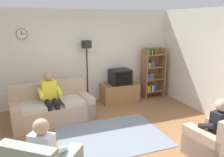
{
  "coord_description": "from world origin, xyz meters",
  "views": [
    {
      "loc": [
        -1.47,
        -3.83,
        2.41
      ],
      "look_at": [
        0.37,
        1.0,
        1.08
      ],
      "focal_mm": 36.78,
      "sensor_mm": 36.0,
      "label": 1
    }
  ],
  "objects_px": {
    "tv_stand": "(120,92)",
    "armchair_near_bookshelf": "(217,144)",
    "bookshelf": "(152,72)",
    "person_in_left_armchair": "(47,150)",
    "person_on_couch": "(50,95)",
    "tv": "(120,77)",
    "couch": "(52,108)",
    "person_in_right_armchair": "(215,125)",
    "floor_lamp": "(87,55)"
  },
  "relations": [
    {
      "from": "tv_stand",
      "to": "armchair_near_bookshelf",
      "type": "bearing_deg",
      "value": -82.24
    },
    {
      "from": "bookshelf",
      "to": "armchair_near_bookshelf",
      "type": "xyz_separation_m",
      "value": [
        -0.66,
        -3.43,
        -0.5
      ]
    },
    {
      "from": "person_in_left_armchair",
      "to": "tv_stand",
      "type": "bearing_deg",
      "value": 51.55
    },
    {
      "from": "bookshelf",
      "to": "tv_stand",
      "type": "bearing_deg",
      "value": -176.37
    },
    {
      "from": "tv_stand",
      "to": "person_on_couch",
      "type": "height_order",
      "value": "person_on_couch"
    },
    {
      "from": "tv",
      "to": "bookshelf",
      "type": "xyz_separation_m",
      "value": [
        1.12,
        0.1,
        0.02
      ]
    },
    {
      "from": "person_on_couch",
      "to": "tv_stand",
      "type": "bearing_deg",
      "value": 20.61
    },
    {
      "from": "couch",
      "to": "person_in_right_armchair",
      "type": "bearing_deg",
      "value": -45.85
    },
    {
      "from": "couch",
      "to": "person_in_right_armchair",
      "type": "xyz_separation_m",
      "value": [
        2.51,
        -2.59,
        0.29
      ]
    },
    {
      "from": "couch",
      "to": "armchair_near_bookshelf",
      "type": "height_order",
      "value": "same"
    },
    {
      "from": "tv",
      "to": "person_in_right_armchair",
      "type": "bearing_deg",
      "value": -82.18
    },
    {
      "from": "couch",
      "to": "armchair_near_bookshelf",
      "type": "relative_size",
      "value": 2.03
    },
    {
      "from": "bookshelf",
      "to": "armchair_near_bookshelf",
      "type": "distance_m",
      "value": 3.53
    },
    {
      "from": "tv",
      "to": "armchair_near_bookshelf",
      "type": "bearing_deg",
      "value": -82.18
    },
    {
      "from": "armchair_near_bookshelf",
      "to": "tv_stand",
      "type": "bearing_deg",
      "value": 97.76
    },
    {
      "from": "tv_stand",
      "to": "bookshelf",
      "type": "relative_size",
      "value": 0.7
    },
    {
      "from": "floor_lamp",
      "to": "armchair_near_bookshelf",
      "type": "xyz_separation_m",
      "value": [
        1.42,
        -3.46,
        -1.16
      ]
    },
    {
      "from": "floor_lamp",
      "to": "person_in_right_armchair",
      "type": "relative_size",
      "value": 1.65
    },
    {
      "from": "bookshelf",
      "to": "person_in_left_armchair",
      "type": "relative_size",
      "value": 1.4
    },
    {
      "from": "bookshelf",
      "to": "armchair_near_bookshelf",
      "type": "height_order",
      "value": "bookshelf"
    },
    {
      "from": "person_in_left_armchair",
      "to": "armchair_near_bookshelf",
      "type": "bearing_deg",
      "value": -6.59
    },
    {
      "from": "couch",
      "to": "person_in_right_armchair",
      "type": "height_order",
      "value": "person_in_right_armchair"
    },
    {
      "from": "bookshelf",
      "to": "person_in_left_armchair",
      "type": "xyz_separation_m",
      "value": [
        -3.53,
        -3.1,
        -0.18
      ]
    },
    {
      "from": "couch",
      "to": "person_in_left_armchair",
      "type": "relative_size",
      "value": 1.78
    },
    {
      "from": "tv",
      "to": "tv_stand",
      "type": "bearing_deg",
      "value": 90.0
    },
    {
      "from": "person_on_couch",
      "to": "tv",
      "type": "bearing_deg",
      "value": 20.02
    },
    {
      "from": "tv_stand",
      "to": "tv",
      "type": "bearing_deg",
      "value": -90.0
    },
    {
      "from": "tv_stand",
      "to": "person_in_left_armchair",
      "type": "distance_m",
      "value": 3.88
    },
    {
      "from": "floor_lamp",
      "to": "person_in_left_armchair",
      "type": "distance_m",
      "value": 3.55
    },
    {
      "from": "couch",
      "to": "floor_lamp",
      "type": "height_order",
      "value": "floor_lamp"
    },
    {
      "from": "person_in_left_armchair",
      "to": "floor_lamp",
      "type": "bearing_deg",
      "value": 65.29
    },
    {
      "from": "couch",
      "to": "floor_lamp",
      "type": "xyz_separation_m",
      "value": [
        1.1,
        0.78,
        1.14
      ]
    },
    {
      "from": "couch",
      "to": "person_on_couch",
      "type": "distance_m",
      "value": 0.4
    },
    {
      "from": "couch",
      "to": "person_in_left_armchair",
      "type": "height_order",
      "value": "person_in_left_armchair"
    },
    {
      "from": "tv_stand",
      "to": "person_in_right_armchair",
      "type": "relative_size",
      "value": 0.98
    },
    {
      "from": "couch",
      "to": "person_in_right_armchair",
      "type": "distance_m",
      "value": 3.62
    },
    {
      "from": "tv_stand",
      "to": "person_in_right_armchair",
      "type": "distance_m",
      "value": 3.32
    },
    {
      "from": "floor_lamp",
      "to": "bookshelf",
      "type": "bearing_deg",
      "value": -0.77
    },
    {
      "from": "tv_stand",
      "to": "person_on_couch",
      "type": "bearing_deg",
      "value": -159.39
    },
    {
      "from": "tv_stand",
      "to": "tv",
      "type": "relative_size",
      "value": 1.83
    },
    {
      "from": "couch",
      "to": "tv",
      "type": "height_order",
      "value": "tv"
    },
    {
      "from": "couch",
      "to": "person_in_left_armchair",
      "type": "xyz_separation_m",
      "value": [
        -0.34,
        -2.35,
        0.29
      ]
    },
    {
      "from": "bookshelf",
      "to": "floor_lamp",
      "type": "relative_size",
      "value": 0.85
    },
    {
      "from": "person_in_right_armchair",
      "to": "armchair_near_bookshelf",
      "type": "bearing_deg",
      "value": -82.24
    },
    {
      "from": "person_on_couch",
      "to": "couch",
      "type": "bearing_deg",
      "value": 72.94
    },
    {
      "from": "tv_stand",
      "to": "floor_lamp",
      "type": "bearing_deg",
      "value": 174.15
    },
    {
      "from": "tv_stand",
      "to": "armchair_near_bookshelf",
      "type": "relative_size",
      "value": 1.12
    },
    {
      "from": "armchair_near_bookshelf",
      "to": "person_in_left_armchair",
      "type": "xyz_separation_m",
      "value": [
        -2.86,
        0.33,
        0.32
      ]
    },
    {
      "from": "tv",
      "to": "person_in_right_armchair",
      "type": "relative_size",
      "value": 0.54
    },
    {
      "from": "person_on_couch",
      "to": "person_in_left_armchair",
      "type": "height_order",
      "value": "person_on_couch"
    }
  ]
}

